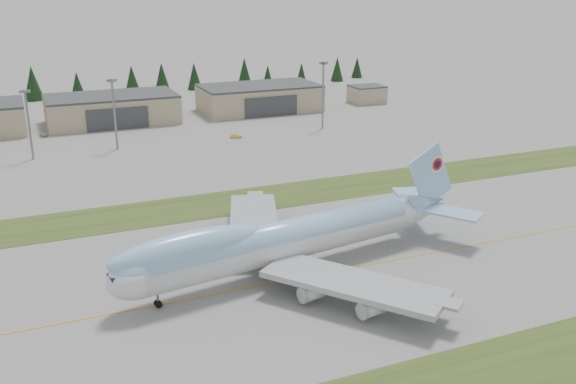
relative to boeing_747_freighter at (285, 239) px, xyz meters
name	(u,v)px	position (x,y,z in m)	size (l,w,h in m)	color
ground	(316,275)	(4.90, -3.29, -6.71)	(7000.00, 7000.00, 0.00)	slate
grass_strip_far	(239,201)	(4.90, 41.71, -6.71)	(400.00, 18.00, 0.08)	#2F4819
taxiway_line_main	(316,275)	(4.90, -3.29, -6.71)	(400.00, 0.40, 0.02)	gold
boeing_747_freighter	(285,239)	(0.00, 0.00, 0.00)	(77.63, 65.93, 20.36)	silver
hangar_center	(112,109)	(-10.10, 146.61, -1.32)	(48.00, 26.60, 10.80)	tan
hangar_right	(260,98)	(49.90, 146.61, -1.32)	(48.00, 26.60, 10.80)	tan
control_shed	(367,94)	(99.90, 144.71, -2.91)	(14.00, 12.00, 7.60)	tan
floodlight_masts	(91,102)	(-21.61, 106.09, 9.06)	(158.83, 8.85, 24.28)	slate
service_vehicle_a	(44,136)	(-36.04, 133.43, -6.71)	(1.59, 3.93, 1.34)	silver
service_vehicle_b	(236,138)	(25.51, 104.99, -6.71)	(1.46, 4.15, 1.37)	gold
service_vehicle_c	(280,114)	(55.09, 136.71, -6.71)	(1.62, 3.99, 1.16)	#B2B1B6
conifer_belt	(114,81)	(0.14, 208.72, -0.20)	(263.96, 13.51, 15.53)	black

